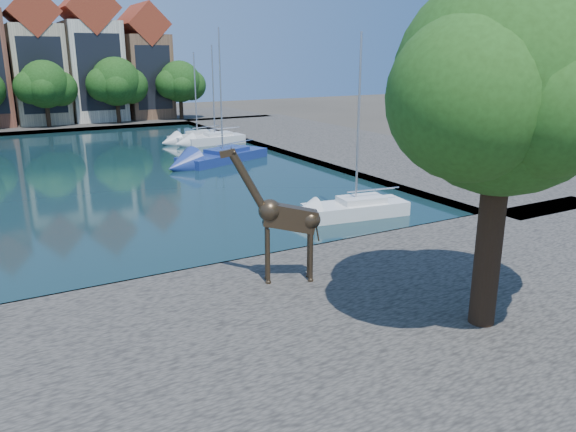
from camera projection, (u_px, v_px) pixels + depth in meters
ground at (166, 284)px, 22.02m from camera, size 160.00×160.00×0.00m
water_basin at (68, 173)px, 42.11m from camera, size 38.00×50.00×0.08m
near_quay at (240, 361)px, 16.08m from camera, size 50.00×14.00×0.50m
far_quay at (26, 125)px, 68.86m from camera, size 60.00×16.00×0.50m
right_quay at (343, 145)px, 53.78m from camera, size 14.00×52.00×0.50m
plane_tree at (508, 92)px, 15.90m from camera, size 8.32×6.40×10.62m
townhouse_east_inner at (36, 62)px, 67.70m from camera, size 5.94×9.18×15.79m
townhouse_east_mid at (92, 58)px, 70.64m from camera, size 6.43×9.18×16.65m
townhouse_east_end at (144, 66)px, 73.97m from camera, size 5.44×9.18×14.43m
far_tree_mid_east at (46, 86)px, 63.87m from camera, size 7.02×5.40×7.52m
far_tree_east at (117, 83)px, 67.59m from camera, size 7.54×5.80×7.84m
far_tree_far_east at (181, 83)px, 71.39m from camera, size 6.76×5.20×7.36m
giraffe_statue at (283, 217)px, 20.45m from camera, size 3.39×1.66×5.04m
sailboat_right_a at (356, 206)px, 30.81m from camera, size 5.98×2.80×9.70m
sailboat_right_b at (223, 155)px, 46.47m from camera, size 8.56×5.75×10.61m
sailboat_right_c at (215, 138)px, 55.47m from camera, size 5.92×2.36×9.42m
sailboat_right_d at (197, 136)px, 56.98m from camera, size 6.25×3.61×8.75m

